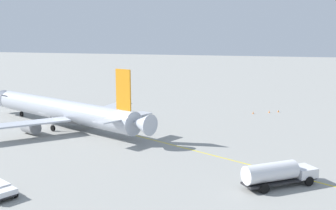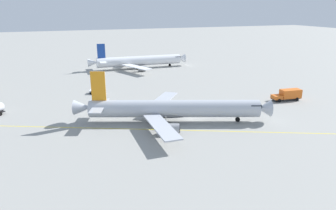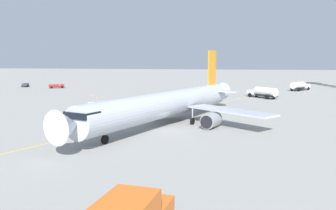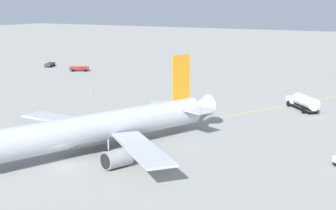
{
  "view_description": "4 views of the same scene",
  "coord_description": "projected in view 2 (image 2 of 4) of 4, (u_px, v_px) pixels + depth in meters",
  "views": [
    {
      "loc": [
        -47.66,
        60.95,
        16.66
      ],
      "look_at": [
        -32.69,
        19.1,
        8.96
      ],
      "focal_mm": 41.79,
      "sensor_mm": 36.0,
      "label": 1
    },
    {
      "loc": [
        -28.75,
        -61.75,
        25.24
      ],
      "look_at": [
        -5.48,
        0.7,
        3.83
      ],
      "focal_mm": 32.87,
      "sensor_mm": 36.0,
      "label": 2
    },
    {
      "loc": [
        47.4,
        9.42,
        10.05
      ],
      "look_at": [
        -1.86,
        0.11,
        3.39
      ],
      "focal_mm": 36.86,
      "sensor_mm": 36.0,
      "label": 3
    },
    {
      "loc": [
        41.12,
        38.7,
        19.14
      ],
      "look_at": [
        -13.57,
        7.03,
        5.68
      ],
      "focal_mm": 51.43,
      "sensor_mm": 36.0,
      "label": 4
    }
  ],
  "objects": [
    {
      "name": "airliner_main",
      "position": [
        172.0,
        109.0,
        69.59
      ],
      "size": [
        43.02,
        31.2,
        11.73
      ],
      "rotation": [
        0.0,
        0.0,
        5.93
      ],
      "color": "#B2B7C1",
      "rests_on": "ground_plane"
    },
    {
      "name": "pushback_tug_truck",
      "position": [
        97.0,
        91.0,
        93.3
      ],
      "size": [
        4.95,
        3.96,
        1.3
      ],
      "rotation": [
        0.0,
        0.0,
        2.76
      ],
      "color": "#232326",
      "rests_on": "ground_plane"
    },
    {
      "name": "taxiway_centreline",
      "position": [
        189.0,
        130.0,
        65.63
      ],
      "size": [
        132.85,
        59.35,
        0.01
      ],
      "rotation": [
        0.0,
        0.0,
        5.86
      ],
      "color": "yellow",
      "rests_on": "ground_plane"
    },
    {
      "name": "ground_plane",
      "position": [
        191.0,
        119.0,
        72.37
      ],
      "size": [
        600.0,
        600.0,
        0.0
      ],
      "primitive_type": "plane",
      "color": "gray"
    },
    {
      "name": "airliner_secondary",
      "position": [
        138.0,
        61.0,
        130.81
      ],
      "size": [
        42.25,
        33.91,
        10.89
      ],
      "rotation": [
        0.0,
        0.0,
        6.25
      ],
      "color": "white",
      "rests_on": "ground_plane"
    },
    {
      "name": "catering_truck_truck",
      "position": [
        288.0,
        95.0,
        86.24
      ],
      "size": [
        8.58,
        3.56,
        3.1
      ],
      "rotation": [
        0.0,
        0.0,
        3.03
      ],
      "color": "#232326",
      "rests_on": "ground_plane"
    }
  ]
}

